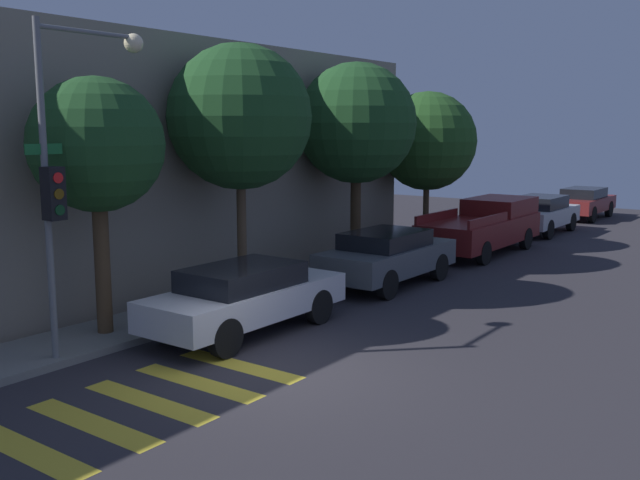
{
  "coord_description": "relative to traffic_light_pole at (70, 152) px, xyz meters",
  "views": [
    {
      "loc": [
        -8.97,
        -7.46,
        4.14
      ],
      "look_at": [
        4.03,
        2.1,
        1.6
      ],
      "focal_mm": 40.0,
      "sensor_mm": 36.0,
      "label": 1
    }
  ],
  "objects": [
    {
      "name": "sidewalk",
      "position": [
        1.54,
        0.74,
        -3.66
      ],
      "size": [
        26.0,
        1.82,
        0.14
      ],
      "primitive_type": "cube",
      "color": "slate",
      "rests_on": "ground"
    },
    {
      "name": "pickup_truck",
      "position": [
        14.87,
        -1.27,
        -2.82
      ],
      "size": [
        5.74,
        2.03,
        1.75
      ],
      "color": "maroon",
      "rests_on": "ground"
    },
    {
      "name": "sedan_tail_of_row",
      "position": [
        26.15,
        -1.27,
        -2.96
      ],
      "size": [
        4.45,
        1.75,
        1.42
      ],
      "color": "maroon",
      "rests_on": "ground"
    },
    {
      "name": "sedan_near_corner",
      "position": [
        3.02,
        -1.27,
        -2.96
      ],
      "size": [
        4.61,
        1.77,
        1.41
      ],
      "color": "silver",
      "rests_on": "ground"
    },
    {
      "name": "sedan_far_end",
      "position": [
        20.36,
        -1.27,
        -2.93
      ],
      "size": [
        4.43,
        1.78,
        1.49
      ],
      "color": "#B7BABF",
      "rests_on": "ground"
    },
    {
      "name": "tree_behind_truck",
      "position": [
        14.44,
        0.71,
        -0.04
      ],
      "size": [
        3.35,
        3.35,
        5.38
      ],
      "color": "brown",
      "rests_on": "ground"
    },
    {
      "name": "ground_plane",
      "position": [
        1.54,
        -3.37,
        -3.73
      ],
      "size": [
        60.0,
        60.0,
        0.0
      ],
      "primitive_type": "plane",
      "color": "#2D2B30"
    },
    {
      "name": "traffic_light_pole",
      "position": [
        0.0,
        0.0,
        0.0
      ],
      "size": [
        2.52,
        0.56,
        5.95
      ],
      "color": "slate",
      "rests_on": "ground"
    },
    {
      "name": "tree_far_end",
      "position": [
        10.04,
        0.71,
        0.53
      ],
      "size": [
        3.49,
        3.49,
        6.03
      ],
      "color": "#42301E",
      "rests_on": "ground"
    },
    {
      "name": "tree_midblock",
      "position": [
        5.09,
        0.71,
        0.65
      ],
      "size": [
        3.41,
        3.41,
        6.1
      ],
      "color": "brown",
      "rests_on": "ground"
    },
    {
      "name": "tree_near_corner",
      "position": [
        1.07,
        0.71,
        0.06
      ],
      "size": [
        2.59,
        2.59,
        5.12
      ],
      "color": "#4C3823",
      "rests_on": "ground"
    },
    {
      "name": "sedan_middle",
      "position": [
        8.56,
        -1.27,
        -2.93
      ],
      "size": [
        4.42,
        1.88,
        1.47
      ],
      "color": "#4C5156",
      "rests_on": "ground"
    },
    {
      "name": "crosswalk",
      "position": [
        -1.14,
        -2.57,
        -3.73
      ],
      "size": [
        5.58,
        2.6,
        0.0
      ],
      "color": "gold",
      "rests_on": "ground"
    }
  ]
}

